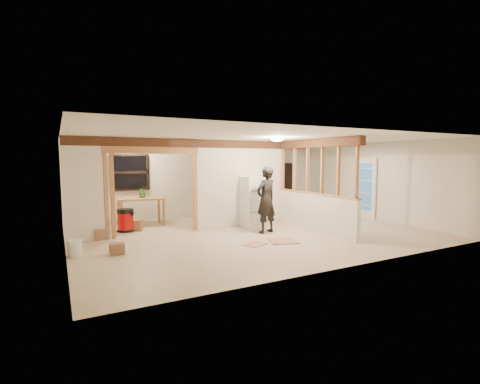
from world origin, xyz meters
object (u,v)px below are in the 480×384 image
work_table (141,212)px  bookshelf (280,187)px  shop_vac (125,220)px  woman (266,200)px  refrigerator (253,202)px

work_table → bookshelf: bookshelf is taller
work_table → shop_vac: bearing=-122.3°
woman → shop_vac: size_ratio=2.83×
woman → work_table: bearing=-58.4°
work_table → bookshelf: size_ratio=0.72×
work_table → shop_vac: work_table is taller
work_table → woman: bearing=-36.2°
refrigerator → bookshelf: size_ratio=0.81×
woman → work_table: woman is taller
refrigerator → work_table: size_ratio=1.12×
refrigerator → bookshelf: bearing=41.9°
woman → refrigerator: bearing=-112.0°
shop_vac → bookshelf: size_ratio=0.35×
refrigerator → shop_vac: refrigerator is taller
woman → bookshelf: size_ratio=0.98×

